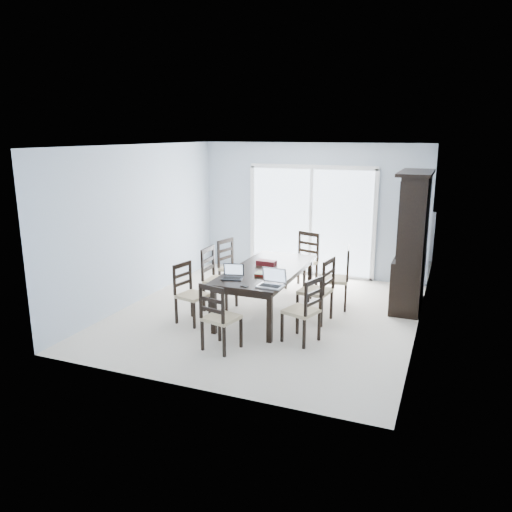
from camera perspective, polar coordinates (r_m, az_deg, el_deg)
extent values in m
plane|color=silver|center=(7.91, 1.20, -6.66)|extent=(5.00, 5.00, 0.00)
plane|color=white|center=(7.41, 1.31, 12.52)|extent=(5.00, 5.00, 0.00)
cube|color=#A8B7C8|center=(9.90, 6.37, 5.23)|extent=(4.50, 0.02, 2.60)
cube|color=#A8B7C8|center=(8.59, -12.97, 3.64)|extent=(0.02, 5.00, 2.60)
cube|color=#A8B7C8|center=(7.10, 18.51, 1.16)|extent=(0.02, 5.00, 2.60)
cube|color=gray|center=(11.12, 7.57, -0.95)|extent=(4.50, 2.00, 0.10)
cube|color=#99999E|center=(11.94, 8.86, 2.98)|extent=(4.50, 0.06, 1.10)
cube|color=black|center=(7.69, 1.23, -1.56)|extent=(1.00, 2.20, 0.04)
cube|color=black|center=(7.70, 1.23, -1.99)|extent=(0.88, 2.08, 0.10)
cube|color=black|center=(7.09, -4.85, -6.22)|extent=(0.07, 0.07, 0.69)
cube|color=black|center=(6.78, 1.57, -7.15)|extent=(0.07, 0.07, 0.69)
cube|color=black|center=(8.83, 0.95, -2.09)|extent=(0.07, 0.07, 0.69)
cube|color=black|center=(8.58, 6.20, -2.65)|extent=(0.07, 0.07, 0.69)
cube|color=black|center=(8.54, 17.01, -2.72)|extent=(0.45, 1.30, 0.85)
cube|color=black|center=(8.31, 17.74, 4.39)|extent=(0.38, 1.30, 1.30)
cube|color=black|center=(8.23, 17.88, 9.04)|extent=(0.50, 1.38, 0.05)
cube|color=black|center=(7.91, 16.09, 4.06)|extent=(0.02, 0.36, 1.18)
cube|color=black|center=(8.32, 16.40, 4.50)|extent=(0.02, 0.36, 1.18)
cube|color=black|center=(8.73, 16.68, 4.90)|extent=(0.02, 0.36, 1.18)
cube|color=silver|center=(9.92, 6.30, 3.79)|extent=(2.40, 0.02, 2.10)
cube|color=white|center=(9.78, 6.45, 10.08)|extent=(2.52, 0.05, 0.08)
cube|color=white|center=(9.91, 6.27, 3.77)|extent=(0.06, 0.05, 2.10)
cube|color=white|center=(10.14, 6.12, -1.94)|extent=(2.52, 0.05, 0.05)
cube|color=black|center=(7.81, -7.32, -5.50)|extent=(0.04, 0.04, 0.40)
cube|color=black|center=(7.57, -9.10, -6.21)|extent=(0.04, 0.04, 0.40)
cube|color=black|center=(7.59, -5.32, -6.02)|extent=(0.04, 0.04, 0.40)
cube|color=black|center=(7.34, -7.08, -6.77)|extent=(0.04, 0.04, 0.40)
cube|color=tan|center=(7.50, -7.26, -4.52)|extent=(0.46, 0.46, 0.05)
cube|color=black|center=(8.35, -4.73, -3.97)|extent=(0.04, 0.04, 0.45)
cube|color=black|center=(8.01, -5.96, -4.77)|extent=(0.04, 0.04, 0.45)
cube|color=black|center=(8.19, -2.24, -4.29)|extent=(0.04, 0.04, 0.45)
cube|color=black|center=(7.85, -3.39, -5.12)|extent=(0.04, 0.04, 0.45)
cube|color=tan|center=(8.02, -4.11, -2.84)|extent=(0.44, 0.44, 0.05)
cube|color=black|center=(9.10, -2.62, -2.48)|extent=(0.04, 0.04, 0.43)
cube|color=black|center=(8.83, -4.18, -3.02)|extent=(0.04, 0.04, 0.43)
cube|color=black|center=(8.88, -0.75, -2.89)|extent=(0.04, 0.04, 0.43)
cube|color=black|center=(8.60, -2.28, -3.47)|extent=(0.04, 0.04, 0.43)
cube|color=tan|center=(8.78, -2.47, -1.48)|extent=(0.51, 0.51, 0.05)
cube|color=black|center=(6.66, 5.52, -8.89)|extent=(0.04, 0.04, 0.41)
cube|color=black|center=(6.94, 7.23, -7.97)|extent=(0.04, 0.04, 0.41)
cube|color=black|center=(6.85, 3.00, -8.17)|extent=(0.04, 0.04, 0.41)
cube|color=black|center=(7.13, 4.76, -7.31)|extent=(0.04, 0.04, 0.41)
cube|color=tan|center=(6.81, 5.17, -6.29)|extent=(0.50, 0.50, 0.05)
cube|color=black|center=(7.40, 7.48, -6.45)|extent=(0.04, 0.04, 0.44)
cube|color=black|center=(7.74, 8.61, -5.56)|extent=(0.04, 0.04, 0.44)
cube|color=black|center=(7.55, 4.75, -5.96)|extent=(0.04, 0.04, 0.44)
cube|color=black|center=(7.88, 5.98, -5.12)|extent=(0.04, 0.04, 0.44)
cube|color=tan|center=(7.56, 6.76, -4.01)|extent=(0.49, 0.49, 0.05)
cube|color=black|center=(8.06, 10.17, -4.80)|extent=(0.04, 0.04, 0.45)
cube|color=black|center=(8.43, 10.21, -3.95)|extent=(0.04, 0.04, 0.45)
cube|color=black|center=(8.07, 7.35, -4.67)|extent=(0.04, 0.04, 0.45)
cube|color=black|center=(8.44, 7.51, -3.83)|extent=(0.04, 0.04, 0.45)
cube|color=tan|center=(8.17, 8.88, -2.64)|extent=(0.51, 0.51, 0.05)
cube|color=black|center=(6.63, -6.15, -9.04)|extent=(0.04, 0.04, 0.41)
cube|color=black|center=(6.42, -3.66, -9.78)|extent=(0.04, 0.04, 0.41)
cube|color=black|center=(6.88, -4.18, -8.10)|extent=(0.04, 0.04, 0.41)
cube|color=black|center=(6.68, -1.73, -8.77)|extent=(0.04, 0.04, 0.41)
cube|color=tan|center=(6.56, -3.96, -7.07)|extent=(0.48, 0.48, 0.05)
cube|color=black|center=(9.21, 6.93, -2.28)|extent=(0.05, 0.05, 0.45)
cube|color=black|center=(9.42, 4.88, -1.86)|extent=(0.05, 0.05, 0.45)
cube|color=black|center=(8.89, 5.53, -2.84)|extent=(0.05, 0.05, 0.45)
cube|color=black|center=(9.11, 3.44, -2.39)|extent=(0.05, 0.05, 0.45)
cube|color=tan|center=(9.09, 5.23, -0.81)|extent=(0.56, 0.56, 0.05)
cube|color=black|center=(7.13, -2.73, -2.57)|extent=(0.34, 0.27, 0.02)
cube|color=silver|center=(7.10, -2.74, -1.79)|extent=(0.26, 0.10, 0.16)
cube|color=silver|center=(6.77, 1.65, -3.46)|extent=(0.36, 0.26, 0.02)
cube|color=silver|center=(6.73, 1.65, -2.48)|extent=(0.31, 0.06, 0.19)
cube|color=maroon|center=(7.30, 0.88, -2.12)|extent=(0.24, 0.18, 0.03)
cube|color=gold|center=(7.29, 0.96, -1.97)|extent=(0.27, 0.21, 0.01)
cube|color=black|center=(6.77, -1.34, -3.49)|extent=(0.11, 0.08, 0.01)
cube|color=#4C0F15|center=(7.85, 1.20, -0.78)|extent=(0.31, 0.16, 0.08)
cube|color=maroon|center=(11.26, 3.84, 2.14)|extent=(2.17, 1.99, 0.98)
cube|color=gray|center=(11.17, 3.89, 4.76)|extent=(2.23, 2.05, 0.07)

